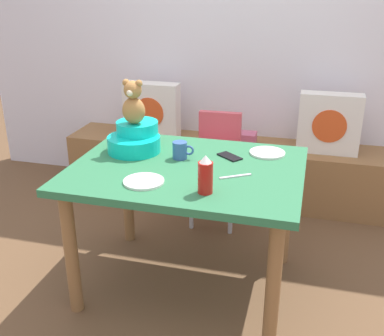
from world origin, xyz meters
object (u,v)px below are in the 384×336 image
at_px(book_stack, 243,138).
at_px(ketchup_bottle, 205,175).
at_px(teddy_bear, 133,103).
at_px(cell_phone, 230,157).
at_px(highchair, 216,154).
at_px(dining_table, 187,185).
at_px(dinner_plate_far, 267,153).
at_px(dinner_plate_near, 144,181).
at_px(pillow_floral_left, 152,110).
at_px(coffee_mug, 180,150).
at_px(pillow_floral_right, 329,124).
at_px(infant_seat_teal, 135,138).

bearing_deg(book_stack, ketchup_bottle, -87.77).
distance_m(teddy_bear, cell_phone, 0.61).
bearing_deg(teddy_bear, cell_phone, 3.35).
bearing_deg(teddy_bear, highchair, 61.02).
bearing_deg(dining_table, dinner_plate_far, 37.52).
height_order(dining_table, ketchup_bottle, ketchup_bottle).
bearing_deg(dinner_plate_far, dinner_plate_near, -134.04).
relative_size(teddy_bear, dinner_plate_far, 1.25).
bearing_deg(pillow_floral_left, cell_phone, -50.88).
bearing_deg(cell_phone, highchair, 57.30).
height_order(teddy_bear, dinner_plate_near, teddy_bear).
bearing_deg(cell_phone, coffee_mug, 147.43).
bearing_deg(dinner_plate_far, pillow_floral_right, 68.75).
relative_size(highchair, ketchup_bottle, 4.27).
distance_m(coffee_mug, dinner_plate_near, 0.37).
height_order(pillow_floral_right, teddy_bear, teddy_bear).
bearing_deg(book_stack, cell_phone, -85.38).
relative_size(infant_seat_teal, dinner_plate_far, 1.65).
relative_size(pillow_floral_left, pillow_floral_right, 1.00).
relative_size(infant_seat_teal, coffee_mug, 2.75).
height_order(pillow_floral_right, coffee_mug, pillow_floral_right).
bearing_deg(pillow_floral_right, teddy_bear, -136.33).
xyz_separation_m(pillow_floral_left, dining_table, (0.63, -1.20, -0.05)).
distance_m(infant_seat_teal, dinner_plate_far, 0.75).
xyz_separation_m(dining_table, infant_seat_teal, (-0.35, 0.16, 0.18)).
bearing_deg(dining_table, coffee_mug, 123.26).
relative_size(ketchup_bottle, coffee_mug, 1.54).
relative_size(pillow_floral_right, dining_table, 0.36).
bearing_deg(cell_phone, book_stack, 43.31).
bearing_deg(ketchup_bottle, cell_phone, 87.04).
height_order(ketchup_bottle, coffee_mug, ketchup_bottle).
distance_m(book_stack, ketchup_bottle, 1.54).
xyz_separation_m(dining_table, highchair, (-0.01, 0.78, -0.11)).
relative_size(pillow_floral_left, ketchup_bottle, 2.38).
distance_m(ketchup_bottle, dinner_plate_far, 0.63).
bearing_deg(highchair, dinner_plate_near, -97.72).
distance_m(pillow_floral_left, ketchup_bottle, 1.69).
xyz_separation_m(pillow_floral_left, cell_phone, (0.82, -1.01, 0.06)).
bearing_deg(highchair, book_stack, 75.13).
xyz_separation_m(dinner_plate_near, cell_phone, (0.34, 0.44, -0.00)).
height_order(dining_table, highchair, highchair).
distance_m(infant_seat_teal, coffee_mug, 0.29).
height_order(pillow_floral_left, dinner_plate_far, pillow_floral_left).
bearing_deg(pillow_floral_left, infant_seat_teal, -75.17).
xyz_separation_m(pillow_floral_right, ketchup_bottle, (-0.57, -1.48, 0.15)).
height_order(coffee_mug, dinner_plate_far, coffee_mug).
distance_m(pillow_floral_left, pillow_floral_right, 1.36).
bearing_deg(teddy_bear, dinner_plate_far, 10.77).
distance_m(highchair, teddy_bear, 0.87).
height_order(highchair, teddy_bear, teddy_bear).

